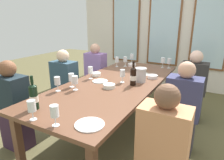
# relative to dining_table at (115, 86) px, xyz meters

# --- Properties ---
(ground_plane) EXTENTS (12.00, 12.00, 0.00)m
(ground_plane) POSITION_rel_dining_table_xyz_m (0.00, 0.00, -0.68)
(ground_plane) COLOR brown
(back_wall_with_windows) EXTENTS (4.27, 0.10, 2.90)m
(back_wall_with_windows) POSITION_rel_dining_table_xyz_m (0.00, 2.40, 0.77)
(back_wall_with_windows) COLOR silver
(back_wall_with_windows) RESTS_ON ground
(dining_table) EXTENTS (1.07, 2.57, 0.74)m
(dining_table) POSITION_rel_dining_table_xyz_m (0.00, 0.00, 0.00)
(dining_table) COLOR brown
(dining_table) RESTS_ON ground
(white_plate_0) EXTENTS (0.23, 0.23, 0.01)m
(white_plate_0) POSITION_rel_dining_table_xyz_m (0.18, 0.53, 0.07)
(white_plate_0) COLOR white
(white_plate_0) RESTS_ON dining_table
(white_plate_1) EXTENTS (0.24, 0.24, 0.01)m
(white_plate_1) POSITION_rel_dining_table_xyz_m (0.35, -1.07, 0.07)
(white_plate_1) COLOR white
(white_plate_1) RESTS_ON dining_table
(white_plate_2) EXTENTS (0.21, 0.21, 0.01)m
(white_plate_2) POSITION_rel_dining_table_xyz_m (-0.19, -0.07, 0.07)
(white_plate_2) COLOR white
(white_plate_2) RESTS_ON dining_table
(metal_pitcher) EXTENTS (0.16, 0.16, 0.19)m
(metal_pitcher) POSITION_rel_dining_table_xyz_m (0.30, 0.18, 0.16)
(metal_pitcher) COLOR silver
(metal_pitcher) RESTS_ON dining_table
(wine_bottle_0) EXTENTS (0.08, 0.08, 0.31)m
(wine_bottle_0) POSITION_rel_dining_table_xyz_m (0.26, 0.01, 0.18)
(wine_bottle_0) COLOR black
(wine_bottle_0) RESTS_ON dining_table
(wine_bottle_1) EXTENTS (0.08, 0.08, 0.32)m
(wine_bottle_1) POSITION_rel_dining_table_xyz_m (-0.27, -1.08, 0.19)
(wine_bottle_1) COLOR black
(wine_bottle_1) RESTS_ON dining_table
(tasting_bowl_0) EXTENTS (0.14, 0.14, 0.05)m
(tasting_bowl_0) POSITION_rel_dining_table_xyz_m (0.39, 0.42, 0.08)
(tasting_bowl_0) COLOR white
(tasting_bowl_0) RESTS_ON dining_table
(tasting_bowl_1) EXTENTS (0.14, 0.14, 0.04)m
(tasting_bowl_1) POSITION_rel_dining_table_xyz_m (-0.17, 0.98, 0.08)
(tasting_bowl_1) COLOR white
(tasting_bowl_1) RESTS_ON dining_table
(tasting_bowl_2) EXTENTS (0.15, 0.15, 0.05)m
(tasting_bowl_2) POSITION_rel_dining_table_xyz_m (0.05, -0.24, 0.08)
(tasting_bowl_2) COLOR white
(tasting_bowl_2) RESTS_ON dining_table
(tasting_bowl_3) EXTENTS (0.13, 0.13, 0.05)m
(tasting_bowl_3) POSITION_rel_dining_table_xyz_m (-0.38, 0.14, 0.09)
(tasting_bowl_3) COLOR white
(tasting_bowl_3) RESTS_ON dining_table
(wine_glass_0) EXTENTS (0.07, 0.07, 0.17)m
(wine_glass_0) POSITION_rel_dining_table_xyz_m (0.12, -1.21, 0.18)
(wine_glass_0) COLOR white
(wine_glass_0) RESTS_ON dining_table
(wine_glass_1) EXTENTS (0.07, 0.07, 0.17)m
(wine_glass_1) POSITION_rel_dining_table_xyz_m (0.09, 0.04, 0.18)
(wine_glass_1) COLOR white
(wine_glass_1) RESTS_ON dining_table
(wine_glass_2) EXTENTS (0.07, 0.07, 0.17)m
(wine_glass_2) POSITION_rel_dining_table_xyz_m (-0.42, -0.62, 0.18)
(wine_glass_2) COLOR white
(wine_glass_2) RESTS_ON dining_table
(wine_glass_3) EXTENTS (0.07, 0.07, 0.17)m
(wine_glass_3) POSITION_rel_dining_table_xyz_m (0.34, 1.14, 0.18)
(wine_glass_3) COLOR white
(wine_glass_3) RESTS_ON dining_table
(wine_glass_4) EXTENTS (0.07, 0.07, 0.17)m
(wine_glass_4) POSITION_rel_dining_table_xyz_m (0.45, 1.13, 0.18)
(wine_glass_4) COLOR white
(wine_glass_4) RESTS_ON dining_table
(wine_glass_5) EXTENTS (0.07, 0.07, 0.17)m
(wine_glass_5) POSITION_rel_dining_table_xyz_m (-0.28, 1.23, 0.18)
(wine_glass_5) COLOR white
(wine_glass_5) RESTS_ON dining_table
(wine_glass_6) EXTENTS (0.07, 0.07, 0.17)m
(wine_glass_6) POSITION_rel_dining_table_xyz_m (-0.39, 0.82, 0.18)
(wine_glass_6) COLOR white
(wine_glass_6) RESTS_ON dining_table
(wine_glass_7) EXTENTS (0.07, 0.07, 0.17)m
(wine_glass_7) POSITION_rel_dining_table_xyz_m (-0.12, -1.23, 0.18)
(wine_glass_7) COLOR white
(wine_glass_7) RESTS_ON dining_table
(wine_glass_8) EXTENTS (0.07, 0.07, 0.17)m
(wine_glass_8) POSITION_rel_dining_table_xyz_m (-0.37, -0.03, 0.18)
(wine_glass_8) COLOR white
(wine_glass_8) RESTS_ON dining_table
(wine_glass_9) EXTENTS (0.07, 0.07, 0.17)m
(wine_glass_9) POSITION_rel_dining_table_xyz_m (-0.27, 0.90, 0.18)
(wine_glass_9) COLOR white
(wine_glass_9) RESTS_ON dining_table
(wine_glass_10) EXTENTS (0.07, 0.07, 0.17)m
(wine_glass_10) POSITION_rel_dining_table_xyz_m (-0.27, -0.49, 0.18)
(wine_glass_10) COLOR white
(wine_glass_10) RESTS_ON dining_table
(wine_glass_11) EXTENTS (0.07, 0.07, 0.17)m
(wine_glass_11) POSITION_rel_dining_table_xyz_m (-0.38, -0.43, 0.18)
(wine_glass_11) COLOR white
(wine_glass_11) RESTS_ON dining_table
(seated_person_0) EXTENTS (0.38, 0.24, 1.11)m
(seated_person_0) POSITION_rel_dining_table_xyz_m (-0.89, -0.90, -0.15)
(seated_person_0) COLOR #372337
(seated_person_0) RESTS_ON ground
(seated_person_1) EXTENTS (0.38, 0.24, 1.11)m
(seated_person_1) POSITION_rel_dining_table_xyz_m (0.89, -0.86, -0.15)
(seated_person_1) COLOR #2C3A30
(seated_person_1) RESTS_ON ground
(seated_person_2) EXTENTS (0.38, 0.24, 1.11)m
(seated_person_2) POSITION_rel_dining_table_xyz_m (-0.89, 0.88, -0.15)
(seated_person_2) COLOR #30372B
(seated_person_2) RESTS_ON ground
(seated_person_3) EXTENTS (0.38, 0.24, 1.11)m
(seated_person_3) POSITION_rel_dining_table_xyz_m (0.89, 0.89, -0.15)
(seated_person_3) COLOR #332F44
(seated_person_3) RESTS_ON ground
(seated_person_4) EXTENTS (0.38, 0.24, 1.11)m
(seated_person_4) POSITION_rel_dining_table_xyz_m (-0.89, -0.00, -0.15)
(seated_person_4) COLOR #2D2934
(seated_person_4) RESTS_ON ground
(seated_person_5) EXTENTS (0.38, 0.24, 1.11)m
(seated_person_5) POSITION_rel_dining_table_xyz_m (0.89, 0.01, -0.15)
(seated_person_5) COLOR #373239
(seated_person_5) RESTS_ON ground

